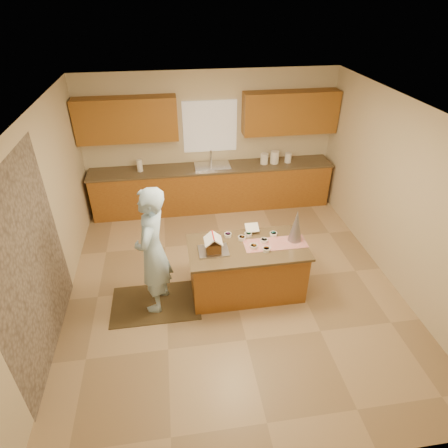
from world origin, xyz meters
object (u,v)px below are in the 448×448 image
(tinsel_tree, at_px, (296,226))
(boy, at_px, (153,251))
(gingerbread_house, at_px, (213,245))
(island_base, at_px, (247,270))

(tinsel_tree, distance_m, boy, 2.05)
(boy, xyz_separation_m, gingerbread_house, (0.83, 0.04, -0.00))
(boy, distance_m, gingerbread_house, 0.83)
(gingerbread_house, bearing_deg, island_base, 5.55)
(island_base, bearing_deg, tinsel_tree, 3.67)
(island_base, xyz_separation_m, gingerbread_house, (-0.50, -0.05, 0.55))
(island_base, relative_size, tinsel_tree, 3.27)
(island_base, distance_m, tinsel_tree, 0.99)
(island_base, height_order, boy, boy)
(tinsel_tree, relative_size, gingerbread_house, 1.95)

